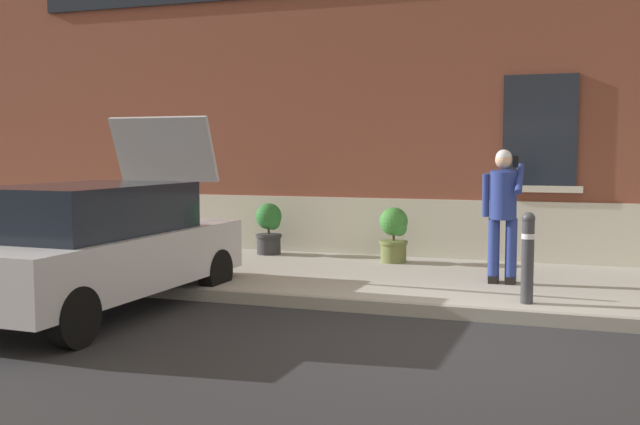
{
  "coord_description": "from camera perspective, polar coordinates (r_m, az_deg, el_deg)",
  "views": [
    {
      "loc": [
        1.09,
        -7.17,
        1.88
      ],
      "look_at": [
        -1.91,
        1.6,
        1.1
      ],
      "focal_mm": 41.01,
      "sensor_mm": 36.0,
      "label": 1
    }
  ],
  "objects": [
    {
      "name": "planter_charcoal",
      "position": [
        12.3,
        -4.0,
        -1.15
      ],
      "size": [
        0.44,
        0.44,
        0.86
      ],
      "color": "#2D2D30",
      "rests_on": "sidewalk"
    },
    {
      "name": "building_facade",
      "position": [
        12.64,
        14.14,
        13.06
      ],
      "size": [
        24.0,
        1.52,
        7.5
      ],
      "color": "brown",
      "rests_on": "ground"
    },
    {
      "name": "planter_olive",
      "position": [
        11.42,
        5.8,
        -1.62
      ],
      "size": [
        0.44,
        0.44,
        0.86
      ],
      "color": "#606B38",
      "rests_on": "sidewalk"
    },
    {
      "name": "bollard_near_person",
      "position": [
        8.61,
        15.9,
        -3.16
      ],
      "size": [
        0.15,
        0.15,
        1.04
      ],
      "color": "#333338",
      "rests_on": "sidewalk"
    },
    {
      "name": "hatchback_car_silver",
      "position": [
        8.89,
        -17.1,
        -2.39
      ],
      "size": [
        1.89,
        4.11,
        2.34
      ],
      "color": "#B7B7BF",
      "rests_on": "ground"
    },
    {
      "name": "sidewalk",
      "position": [
        10.19,
        12.49,
        -5.51
      ],
      "size": [
        24.0,
        3.6,
        0.15
      ],
      "primitive_type": "cube",
      "color": "#99968E",
      "rests_on": "ground"
    },
    {
      "name": "ground_plane",
      "position": [
        7.5,
        10.04,
        -9.79
      ],
      "size": [
        80.0,
        80.0,
        0.0
      ],
      "primitive_type": "plane",
      "color": "#232326"
    },
    {
      "name": "person_on_phone",
      "position": [
        9.75,
        14.09,
        0.38
      ],
      "size": [
        0.51,
        0.47,
        1.75
      ],
      "rotation": [
        0.0,
        0.0,
        -0.02
      ],
      "color": "navy",
      "rests_on": "sidewalk"
    },
    {
      "name": "curb_edge",
      "position": [
        8.38,
        11.05,
        -7.72
      ],
      "size": [
        24.0,
        0.12,
        0.15
      ],
      "primitive_type": "cube",
      "color": "gray",
      "rests_on": "ground"
    }
  ]
}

